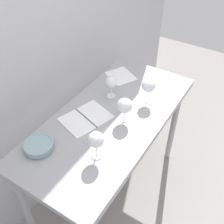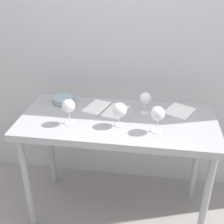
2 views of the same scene
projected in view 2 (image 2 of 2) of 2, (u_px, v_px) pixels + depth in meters
ground_plane at (117, 209)px, 2.48m from camera, size 6.00×6.00×0.00m
back_wall at (126, 45)px, 2.30m from camera, size 3.80×0.04×2.60m
steel_counter at (118, 131)px, 2.10m from camera, size 1.40×0.65×0.90m
wine_glass_far_right at (146, 98)px, 2.07m from camera, size 0.08×0.08×0.16m
wine_glass_near_left at (69, 106)px, 1.94m from camera, size 0.09×0.09×0.18m
wine_glass_near_right at (158, 114)px, 1.84m from camera, size 0.09×0.09×0.18m
wine_glass_near_center at (119, 110)px, 1.92m from camera, size 0.10×0.10×0.17m
open_notebook at (106, 109)px, 2.17m from camera, size 0.36×0.31×0.01m
tasting_sheet_upper at (180, 111)px, 2.16m from camera, size 0.26×0.28×0.00m
tasting_bowl at (64, 99)px, 2.27m from camera, size 0.17×0.17×0.05m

